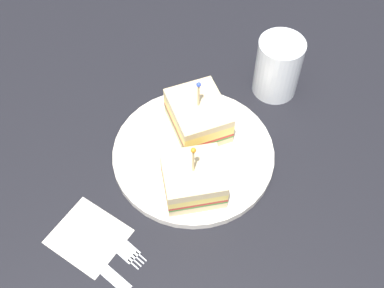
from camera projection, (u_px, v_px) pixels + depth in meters
ground_plane at (192, 160)px, 74.95cm from camera, size 109.28×109.28×2.00cm
plate at (192, 154)px, 73.63cm from camera, size 24.28×24.28×1.20cm
sandwich_half_front at (197, 115)px, 73.82cm from camera, size 11.62×10.63×9.88cm
sandwich_half_back at (189, 179)px, 67.50cm from camera, size 9.15×9.47×9.99cm
drink_glass at (276, 69)px, 78.19cm from camera, size 7.29×7.29×10.17cm
napkin at (87, 236)px, 66.52cm from camera, size 12.23×12.49×0.15cm
fork at (117, 244)px, 65.80cm from camera, size 8.60×9.67×0.35cm
knife at (94, 262)px, 64.33cm from camera, size 9.50×11.28×0.35cm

